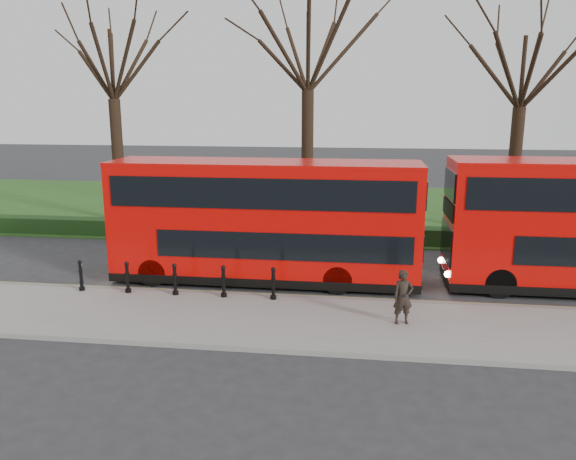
# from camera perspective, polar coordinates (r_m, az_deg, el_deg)

# --- Properties ---
(ground) EXTENTS (120.00, 120.00, 0.00)m
(ground) POSITION_cam_1_polar(r_m,az_deg,el_deg) (19.80, -6.76, -5.78)
(ground) COLOR #28282B
(ground) RESTS_ON ground
(pavement) EXTENTS (60.00, 4.00, 0.15)m
(pavement) POSITION_cam_1_polar(r_m,az_deg,el_deg) (17.07, -9.25, -8.73)
(pavement) COLOR gray
(pavement) RESTS_ON ground
(kerb) EXTENTS (60.00, 0.25, 0.16)m
(kerb) POSITION_cam_1_polar(r_m,az_deg,el_deg) (18.86, -7.51, -6.53)
(kerb) COLOR slate
(kerb) RESTS_ON ground
(grass_verge) EXTENTS (60.00, 18.00, 0.06)m
(grass_verge) POSITION_cam_1_polar(r_m,az_deg,el_deg) (34.08, -0.60, 2.34)
(grass_verge) COLOR #244D19
(grass_verge) RESTS_ON ground
(hedge) EXTENTS (60.00, 0.90, 0.80)m
(hedge) POSITION_cam_1_polar(r_m,az_deg,el_deg) (26.08, -3.14, -0.18)
(hedge) COLOR black
(hedge) RESTS_ON ground
(yellow_line_outer) EXTENTS (60.00, 0.10, 0.01)m
(yellow_line_outer) POSITION_cam_1_polar(r_m,az_deg,el_deg) (19.16, -7.28, -6.42)
(yellow_line_outer) COLOR yellow
(yellow_line_outer) RESTS_ON ground
(yellow_line_inner) EXTENTS (60.00, 0.10, 0.01)m
(yellow_line_inner) POSITION_cam_1_polar(r_m,az_deg,el_deg) (19.34, -7.13, -6.23)
(yellow_line_inner) COLOR yellow
(yellow_line_inner) RESTS_ON ground
(tree_left) EXTENTS (7.48, 7.48, 11.69)m
(tree_left) POSITION_cam_1_polar(r_m,az_deg,el_deg) (30.97, -17.52, 16.43)
(tree_left) COLOR black
(tree_left) RESTS_ON ground
(tree_mid) EXTENTS (7.95, 7.95, 12.42)m
(tree_mid) POSITION_cam_1_polar(r_m,az_deg,el_deg) (28.41, 2.06, 18.45)
(tree_mid) COLOR black
(tree_mid) RESTS_ON ground
(tree_right) EXTENTS (7.04, 7.04, 11.00)m
(tree_right) POSITION_cam_1_polar(r_m,az_deg,el_deg) (29.12, 22.80, 15.29)
(tree_right) COLOR black
(tree_right) RESTS_ON ground
(bollard_row) EXTENTS (6.65, 0.15, 1.00)m
(bollard_row) POSITION_cam_1_polar(r_m,az_deg,el_deg) (18.71, -11.41, -4.99)
(bollard_row) COLOR black
(bollard_row) RESTS_ON pavement
(bus_lead) EXTENTS (10.81, 2.48, 4.30)m
(bus_lead) POSITION_cam_1_polar(r_m,az_deg,el_deg) (19.80, -2.37, 0.81)
(bus_lead) COLOR red
(bus_lead) RESTS_ON ground
(pedestrian) EXTENTS (0.65, 0.50, 1.57)m
(pedestrian) POSITION_cam_1_polar(r_m,az_deg,el_deg) (16.27, 11.62, -6.69)
(pedestrian) COLOR black
(pedestrian) RESTS_ON pavement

